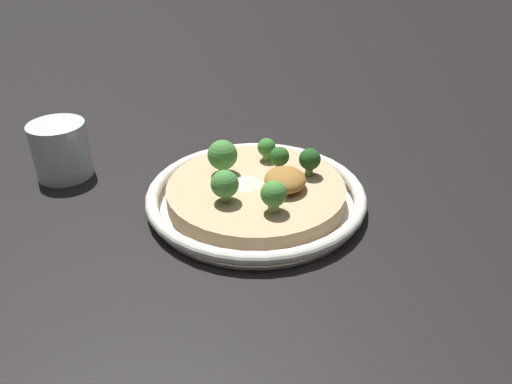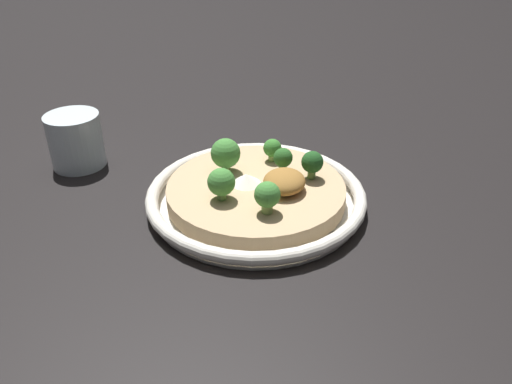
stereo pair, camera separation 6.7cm
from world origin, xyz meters
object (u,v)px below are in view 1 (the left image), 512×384
(broccoli_front_right, at_px, (267,148))
(drinking_glass, at_px, (61,150))
(broccoli_left, at_px, (225,185))
(broccoli_right, at_px, (280,157))
(broccoli_front_left, at_px, (274,195))
(broccoli_back_right, at_px, (223,155))
(risotto_bowl, at_px, (256,195))
(broccoli_front, at_px, (310,160))

(broccoli_front_right, bearing_deg, drinking_glass, 94.53)
(broccoli_left, distance_m, drinking_glass, 0.28)
(drinking_glass, bearing_deg, broccoli_front_right, -85.47)
(broccoli_front_right, bearing_deg, broccoli_right, -145.01)
(broccoli_front_left, xyz_separation_m, broccoli_back_right, (0.09, 0.08, 0.00))
(broccoli_back_right, height_order, broccoli_right, broccoli_back_right)
(broccoli_front_right, bearing_deg, broccoli_back_right, 131.21)
(broccoli_front_left, relative_size, drinking_glass, 0.50)
(risotto_bowl, xyz_separation_m, drinking_glass, (0.05, 0.30, 0.03))
(broccoli_front_left, height_order, broccoli_left, broccoli_left)
(broccoli_front, bearing_deg, broccoli_front_right, 58.14)
(broccoli_front_right, distance_m, broccoli_front, 0.07)
(broccoli_front_left, bearing_deg, broccoli_back_right, 41.68)
(broccoli_front_right, height_order, broccoli_back_right, broccoli_back_right)
(broccoli_back_right, height_order, drinking_glass, drinking_glass)
(broccoli_back_right, distance_m, broccoli_right, 0.08)
(broccoli_front_left, bearing_deg, broccoli_right, 0.46)
(broccoli_front_right, bearing_deg, risotto_bowl, 174.92)
(broccoli_front_left, xyz_separation_m, broccoli_front, (0.10, -0.04, -0.00))
(broccoli_front_left, distance_m, broccoli_front, 0.11)
(broccoli_right, bearing_deg, drinking_glass, 88.87)
(broccoli_front_right, distance_m, broccoli_front_left, 0.14)
(risotto_bowl, relative_size, broccoli_right, 8.35)
(risotto_bowl, distance_m, drinking_glass, 0.30)
(drinking_glass, bearing_deg, broccoli_front_left, -109.03)
(broccoli_back_right, bearing_deg, broccoli_front_left, -138.32)
(broccoli_front_right, relative_size, broccoli_left, 0.78)
(broccoli_back_right, relative_size, drinking_glass, 0.60)
(broccoli_front_left, relative_size, broccoli_back_right, 0.83)
(broccoli_back_right, height_order, broccoli_front, broccoli_back_right)
(broccoli_right, xyz_separation_m, drinking_glass, (0.01, 0.32, -0.01))
(broccoli_front_right, bearing_deg, broccoli_front_left, -170.77)
(broccoli_front_right, xyz_separation_m, broccoli_front_left, (-0.14, -0.02, 0.00))
(broccoli_back_right, distance_m, broccoli_left, 0.07)
(broccoli_left, height_order, broccoli_front, broccoli_left)
(broccoli_left, distance_m, broccoli_front, 0.13)
(broccoli_front_right, xyz_separation_m, broccoli_right, (-0.03, -0.02, 0.00))
(broccoli_front_left, distance_m, broccoli_left, 0.06)
(broccoli_front_right, height_order, broccoli_left, broccoli_left)
(broccoli_front_left, distance_m, broccoli_right, 0.11)
(broccoli_front, distance_m, broccoli_right, 0.04)
(broccoli_right, bearing_deg, broccoli_left, 145.33)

